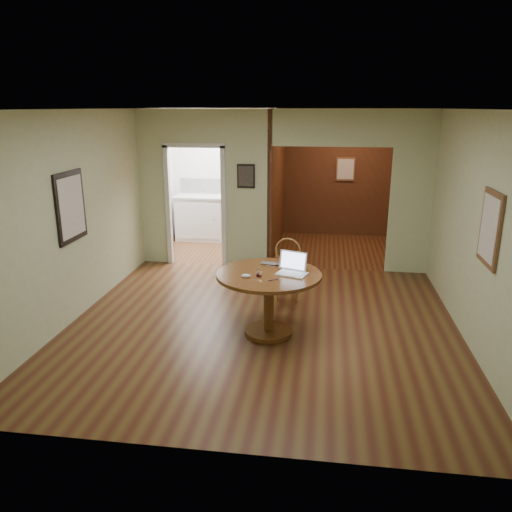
# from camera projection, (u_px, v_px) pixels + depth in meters

# --- Properties ---
(floor) EXTENTS (5.00, 5.00, 0.00)m
(floor) POSITION_uv_depth(u_px,v_px,m) (262.00, 326.00, 6.48)
(floor) COLOR #482014
(floor) RESTS_ON ground
(room_shell) EXTENTS (5.20, 7.50, 5.00)m
(room_shell) POSITION_uv_depth(u_px,v_px,m) (259.00, 189.00, 9.11)
(room_shell) COLOR silver
(room_shell) RESTS_ON ground
(dining_table) EXTENTS (1.28, 1.28, 0.80)m
(dining_table) POSITION_uv_depth(u_px,v_px,m) (269.00, 289.00, 6.09)
(dining_table) COLOR brown
(dining_table) RESTS_ON ground
(chair) EXTENTS (0.45, 0.45, 0.96)m
(chair) POSITION_uv_depth(u_px,v_px,m) (286.00, 268.00, 7.05)
(chair) COLOR olive
(chair) RESTS_ON ground
(open_laptop) EXTENTS (0.41, 0.41, 0.25)m
(open_laptop) POSITION_uv_depth(u_px,v_px,m) (292.00, 268.00, 6.02)
(open_laptop) COLOR white
(open_laptop) RESTS_ON dining_table
(closed_laptop) EXTENTS (0.31, 0.22, 0.02)m
(closed_laptop) POSITION_uv_depth(u_px,v_px,m) (272.00, 265.00, 6.31)
(closed_laptop) COLOR #B6B7BC
(closed_laptop) RESTS_ON dining_table
(mouse) EXTENTS (0.12, 0.08, 0.05)m
(mouse) POSITION_uv_depth(u_px,v_px,m) (246.00, 276.00, 5.86)
(mouse) COLOR white
(mouse) RESTS_ON dining_table
(wine_glass) EXTENTS (0.08, 0.08, 0.09)m
(wine_glass) POSITION_uv_depth(u_px,v_px,m) (259.00, 273.00, 5.89)
(wine_glass) COLOR white
(wine_glass) RESTS_ON dining_table
(pen) EXTENTS (0.11, 0.08, 0.01)m
(pen) POSITION_uv_depth(u_px,v_px,m) (273.00, 280.00, 5.78)
(pen) COLOR #0D115B
(pen) RESTS_ON dining_table
(kitchen_cabinet) EXTENTS (2.06, 0.60, 0.94)m
(kitchen_cabinet) POSITION_uv_depth(u_px,v_px,m) (224.00, 218.00, 10.50)
(kitchen_cabinet) COLOR white
(kitchen_cabinet) RESTS_ON ground
(grocery_bag) EXTENTS (0.29, 0.26, 0.26)m
(grocery_bag) POSITION_uv_depth(u_px,v_px,m) (261.00, 191.00, 10.23)
(grocery_bag) COLOR tan
(grocery_bag) RESTS_ON kitchen_cabinet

